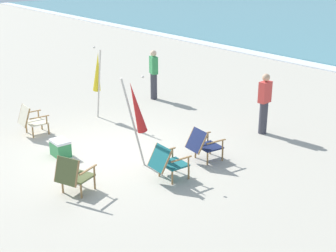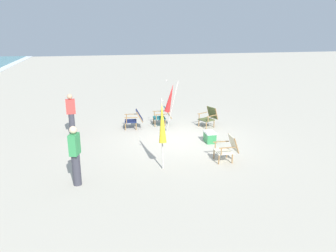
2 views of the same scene
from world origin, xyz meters
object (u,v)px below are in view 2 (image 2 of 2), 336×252
Objects in this scene: beach_chair_back_left at (228,148)px; beach_chair_back_right at (163,115)px; person_near_chairs at (75,155)px; person_by_waterline at (71,114)px; beach_chair_front_right at (209,116)px; cooler_box at (210,137)px; umbrella_furled_yellow at (162,123)px; beach_chair_mid_center at (135,119)px; umbrella_furled_red at (170,98)px.

beach_chair_back_right is (4.32, 1.17, -0.01)m from beach_chair_back_left.
person_near_chairs is 1.00× the size of person_by_waterline.
person_near_chairs reaches higher than beach_chair_back_left.
beach_chair_back_left reaches higher than beach_chair_back_right.
person_near_chairs is at bearing 129.84° from beach_chair_front_right.
person_by_waterline is at bearing 68.45° from cooler_box.
beach_chair_back_right is 6.05m from person_near_chairs.
beach_chair_front_right is 0.51× the size of person_by_waterline.
beach_chair_front_right is at bearing -50.16° from person_near_chairs.
cooler_box is (-1.94, -4.92, -0.64)m from person_by_waterline.
person_near_chairs is (-0.62, 2.44, -0.53)m from umbrella_furled_yellow.
beach_chair_front_right is 0.40× the size of umbrella_furled_yellow.
beach_chair_mid_center reaches higher than cooler_box.
beach_chair_front_right reaches higher than beach_chair_back_left.
umbrella_furled_red is (3.34, 1.08, 0.93)m from beach_chair_back_left.
beach_chair_mid_center is at bearing 82.80° from beach_chair_front_right.
umbrella_furled_red is at bearing 35.16° from cooler_box.
person_near_chairs is at bearing 98.54° from beach_chair_back_left.
umbrella_furled_yellow is 1.28× the size of person_near_chairs.
beach_chair_back_right is 0.94× the size of beach_chair_front_right.
umbrella_furled_yellow is 1.28× the size of person_by_waterline.
beach_chair_back_left is 0.39× the size of umbrella_furled_red.
beach_chair_back_left is at bearing -88.24° from umbrella_furled_yellow.
person_near_chairs is 3.33× the size of cooler_box.
beach_chair_mid_center is 0.99× the size of beach_chair_back_left.
person_near_chairs is at bearing -175.39° from person_by_waterline.
beach_chair_back_left is 6.15m from person_by_waterline.
person_by_waterline is (0.04, 5.57, 0.41)m from beach_chair_front_right.
person_near_chairs is at bearing 104.20° from umbrella_furled_yellow.
umbrella_furled_red is at bearing 17.84° from beach_chair_back_left.
person_by_waterline reaches higher than cooler_box.
person_by_waterline reaches higher than beach_chair_mid_center.
cooler_box is at bearing 161.34° from beach_chair_front_right.
beach_chair_back_left is 2.30m from umbrella_furled_yellow.
umbrella_furled_yellow is at bearing -143.50° from person_by_waterline.
beach_chair_mid_center is at bearing 30.76° from beach_chair_back_left.
umbrella_furled_yellow is at bearing -175.54° from beach_chair_mid_center.
beach_chair_back_left is (-4.06, -2.42, 0.01)m from beach_chair_mid_center.
person_by_waterline is at bearing 36.50° from umbrella_furled_yellow.
beach_chair_back_left is 0.50× the size of person_by_waterline.
umbrella_furled_yellow is 1.00× the size of umbrella_furled_red.
beach_chair_front_right is at bearing -109.48° from beach_chair_back_right.
beach_chair_back_left is at bearing -127.17° from person_by_waterline.
beach_chair_mid_center is 0.39× the size of umbrella_furled_red.
umbrella_furled_red is 4.25× the size of cooler_box.
person_by_waterline is (3.77, 2.79, -0.53)m from umbrella_furled_yellow.
person_near_chairs is at bearing 118.11° from cooler_box.
umbrella_furled_red is at bearing -174.76° from beach_chair_back_right.
beach_chair_back_left is 3.73m from beach_chair_front_right.
umbrella_furled_red is at bearing -95.44° from person_by_waterline.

